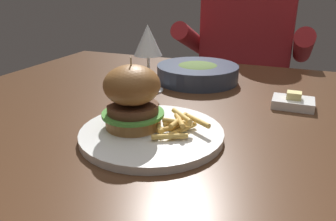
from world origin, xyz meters
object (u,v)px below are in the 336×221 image
at_px(main_plate, 152,133).
at_px(soup_bowl, 197,72).
at_px(burger_sandwich, 132,97).
at_px(diner_person, 243,89).
at_px(butter_dish, 293,102).
at_px(wine_glass, 148,43).

bearing_deg(main_plate, soup_bowl, 94.45).
bearing_deg(main_plate, burger_sandwich, 174.78).
relative_size(main_plate, soup_bowl, 1.14).
bearing_deg(soup_bowl, diner_person, 84.38).
distance_m(butter_dish, diner_person, 0.72).
distance_m(burger_sandwich, butter_dish, 0.38).
xyz_separation_m(burger_sandwich, butter_dish, (0.27, 0.26, -0.06)).
height_order(wine_glass, diner_person, diner_person).
xyz_separation_m(butter_dish, soup_bowl, (-0.26, 0.12, 0.01)).
relative_size(main_plate, butter_dish, 2.91).
height_order(burger_sandwich, wine_glass, wine_glass).
xyz_separation_m(main_plate, diner_person, (0.02, 0.92, -0.18)).
relative_size(main_plate, diner_person, 0.22).
relative_size(burger_sandwich, wine_glass, 0.76).
distance_m(butter_dish, soup_bowl, 0.29).
bearing_deg(wine_glass, diner_person, 77.95).
bearing_deg(butter_dish, diner_person, 107.56).
height_order(main_plate, soup_bowl, soup_bowl).
distance_m(burger_sandwich, wine_glass, 0.26).
xyz_separation_m(main_plate, soup_bowl, (-0.03, 0.38, 0.02)).
bearing_deg(butter_dish, main_plate, -131.90).
height_order(main_plate, burger_sandwich, burger_sandwich).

